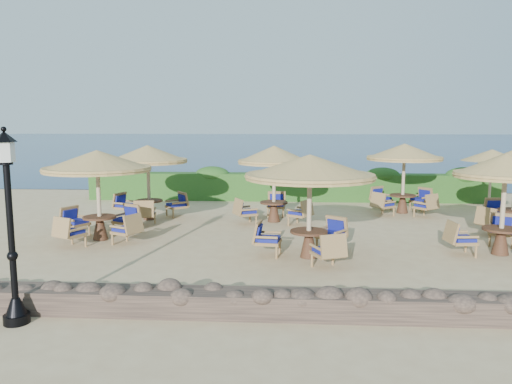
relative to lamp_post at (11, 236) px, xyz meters
name	(u,v)px	position (x,y,z in m)	size (l,w,h in m)	color
ground	(292,237)	(4.80, 6.80, -1.55)	(120.00, 120.00, 0.00)	tan
sea	(289,143)	(4.80, 76.80, -1.55)	(160.00, 160.00, 0.00)	#0C214C
hedge	(291,187)	(4.80, 14.00, -0.95)	(18.00, 0.90, 1.20)	#1D4516
stone_wall	(294,305)	(4.80, 0.60, -1.33)	(15.00, 0.65, 0.44)	brown
lamp_post	(11,236)	(0.00, 0.00, 0.00)	(0.44, 0.44, 3.31)	black
extra_parasol	(492,155)	(12.60, 12.00, 0.62)	(2.30, 2.30, 2.41)	tan
cafe_set_0	(98,176)	(-0.85, 6.13, 0.35)	(3.12, 3.12, 2.65)	tan
cafe_set_1	(310,180)	(5.22, 4.57, 0.46)	(3.32, 3.32, 2.65)	tan
cafe_set_2	(505,184)	(10.26, 5.19, 0.31)	(2.72, 2.76, 2.65)	tan
cafe_set_3	(148,166)	(-0.25, 9.27, 0.36)	(2.83, 2.84, 2.65)	tan
cafe_set_4	(274,169)	(4.19, 9.16, 0.29)	(2.77, 2.68, 2.65)	tan
cafe_set_5	(404,165)	(9.05, 11.17, 0.28)	(2.84, 2.84, 2.65)	tan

